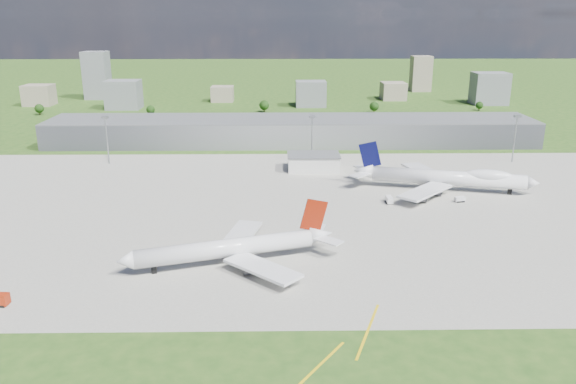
{
  "coord_description": "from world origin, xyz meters",
  "views": [
    {
      "loc": [
        -7.56,
        -181.14,
        77.66
      ],
      "look_at": [
        -4.2,
        34.35,
        9.0
      ],
      "focal_mm": 35.0,
      "sensor_mm": 36.0,
      "label": 1
    }
  ],
  "objects_px": {
    "airliner_red_twin": "(234,248)",
    "airliner_blue_quad": "(447,178)",
    "van_white_far": "(460,199)",
    "van_white_near": "(389,200)",
    "tug_yellow": "(284,241)"
  },
  "relations": [
    {
      "from": "airliner_red_twin",
      "to": "tug_yellow",
      "type": "relative_size",
      "value": 16.41
    },
    {
      "from": "airliner_red_twin",
      "to": "van_white_near",
      "type": "relative_size",
      "value": 12.02
    },
    {
      "from": "airliner_blue_quad",
      "to": "van_white_far",
      "type": "relative_size",
      "value": 16.75
    },
    {
      "from": "airliner_blue_quad",
      "to": "van_white_near",
      "type": "xyz_separation_m",
      "value": [
        -29.86,
        -17.7,
        -4.56
      ]
    },
    {
      "from": "airliner_blue_quad",
      "to": "van_white_far",
      "type": "distance_m",
      "value": 17.53
    },
    {
      "from": "airliner_blue_quad",
      "to": "van_white_far",
      "type": "bearing_deg",
      "value": -73.04
    },
    {
      "from": "airliner_blue_quad",
      "to": "tug_yellow",
      "type": "height_order",
      "value": "airliner_blue_quad"
    },
    {
      "from": "airliner_red_twin",
      "to": "airliner_blue_quad",
      "type": "relative_size",
      "value": 0.85
    },
    {
      "from": "airliner_blue_quad",
      "to": "tug_yellow",
      "type": "bearing_deg",
      "value": -127.1
    },
    {
      "from": "airliner_red_twin",
      "to": "van_white_far",
      "type": "xyz_separation_m",
      "value": [
        92.73,
        60.41,
        -3.99
      ]
    },
    {
      "from": "airliner_red_twin",
      "to": "van_white_near",
      "type": "height_order",
      "value": "airliner_red_twin"
    },
    {
      "from": "airliner_blue_quad",
      "to": "van_white_near",
      "type": "height_order",
      "value": "airliner_blue_quad"
    },
    {
      "from": "airliner_red_twin",
      "to": "van_white_near",
      "type": "xyz_separation_m",
      "value": [
        61.95,
        59.54,
        -3.75
      ]
    },
    {
      "from": "van_white_near",
      "to": "van_white_far",
      "type": "xyz_separation_m",
      "value": [
        30.79,
        0.87,
        -0.23
      ]
    },
    {
      "from": "van_white_near",
      "to": "van_white_far",
      "type": "height_order",
      "value": "van_white_near"
    }
  ]
}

